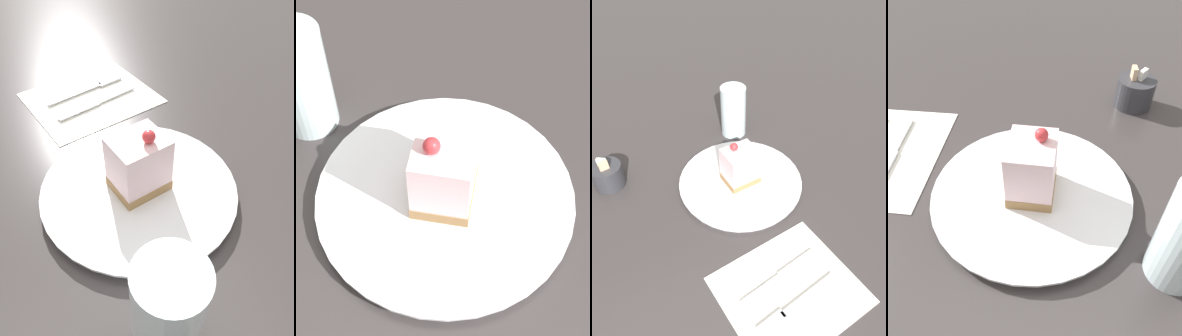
{
  "view_description": "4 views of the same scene",
  "coord_description": "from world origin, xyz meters",
  "views": [
    {
      "loc": [
        0.28,
        -0.09,
        0.36
      ],
      "look_at": [
        -0.0,
        0.03,
        0.06
      ],
      "focal_mm": 35.0,
      "sensor_mm": 36.0,
      "label": 1
    },
    {
      "loc": [
        -0.13,
        0.32,
        0.52
      ],
      "look_at": [
        -0.01,
        0.02,
        0.06
      ],
      "focal_mm": 60.0,
      "sensor_mm": 36.0,
      "label": 2
    },
    {
      "loc": [
        -0.5,
        0.2,
        0.55
      ],
      "look_at": [
        -0.01,
        0.03,
        0.06
      ],
      "focal_mm": 35.0,
      "sensor_mm": 36.0,
      "label": 3
    },
    {
      "loc": [
        0.09,
        -0.26,
        0.36
      ],
      "look_at": [
        -0.01,
        0.02,
        0.06
      ],
      "focal_mm": 35.0,
      "sensor_mm": 36.0,
      "label": 4
    }
  ],
  "objects": [
    {
      "name": "plate",
      "position": [
        -0.01,
        0.02,
        0.01
      ],
      "size": [
        0.28,
        0.28,
        0.02
      ],
      "color": "white",
      "rests_on": "ground_plane"
    },
    {
      "name": "ground_plane",
      "position": [
        0.0,
        0.0,
        0.0
      ],
      "size": [
        4.0,
        4.0,
        0.0
      ],
      "primitive_type": "plane",
      "color": "#383333"
    },
    {
      "name": "knife",
      "position": [
        -0.25,
        0.02,
        0.01
      ],
      "size": [
        0.06,
        0.17,
        0.0
      ],
      "rotation": [
        0.0,
        0.0,
        0.28
      ],
      "color": "silver",
      "rests_on": "napkin"
    },
    {
      "name": "cake_slice",
      "position": [
        -0.01,
        0.02,
        0.06
      ],
      "size": [
        0.07,
        0.08,
        0.1
      ],
      "rotation": [
        0.0,
        0.0,
        0.2
      ],
      "color": "#9E7547",
      "rests_on": "plate"
    },
    {
      "name": "napkin",
      "position": [
        -0.28,
        0.03,
        0.0
      ],
      "size": [
        0.25,
        0.27,
        0.0
      ],
      "rotation": [
        0.0,
        0.0,
        0.23
      ],
      "color": "white",
      "rests_on": "ground_plane"
    },
    {
      "name": "drinking_glass",
      "position": [
        0.18,
        -0.03,
        0.07
      ],
      "size": [
        0.07,
        0.07,
        0.14
      ],
      "color": "silver",
      "rests_on": "ground_plane"
    },
    {
      "name": "fork",
      "position": [
        -0.31,
        0.04,
        0.01
      ],
      "size": [
        0.06,
        0.17,
        0.0
      ],
      "rotation": [
        0.0,
        0.0,
        0.28
      ],
      "color": "silver",
      "rests_on": "napkin"
    }
  ]
}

